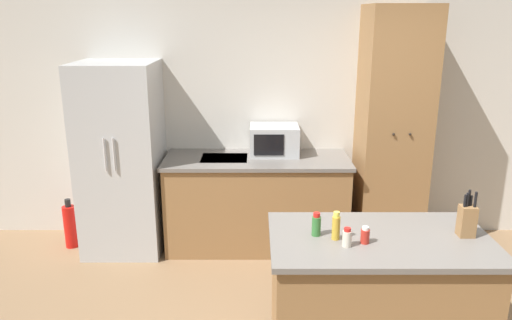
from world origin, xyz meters
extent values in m
cube|color=beige|center=(0.00, 2.33, 1.30)|extent=(7.20, 0.06, 2.60)
cube|color=#B7BABC|center=(-1.91, 1.94, 0.91)|extent=(0.73, 0.73, 1.81)
cylinder|color=silver|center=(-1.95, 1.56, 1.05)|extent=(0.02, 0.02, 0.30)
cylinder|color=silver|center=(-1.87, 1.56, 1.05)|extent=(0.02, 0.02, 0.30)
cube|color=olive|center=(-0.63, 1.96, 0.44)|extent=(1.73, 0.67, 0.87)
cube|color=slate|center=(-0.63, 1.96, 0.89)|extent=(1.77, 0.71, 0.03)
cube|color=#9EA0A3|center=(-0.94, 1.96, 0.90)|extent=(0.44, 0.34, 0.01)
cube|color=olive|center=(0.66, 2.00, 1.16)|extent=(0.61, 0.60, 2.31)
sphere|color=black|center=(0.59, 1.69, 1.20)|extent=(0.02, 0.02, 0.02)
sphere|color=black|center=(0.73, 1.69, 1.20)|extent=(0.02, 0.02, 0.02)
cube|color=olive|center=(0.13, 0.17, 0.44)|extent=(1.29, 0.73, 0.89)
cube|color=slate|center=(0.13, 0.17, 0.90)|extent=(1.35, 0.79, 0.03)
cube|color=#B2B5B7|center=(-0.46, 2.09, 1.05)|extent=(0.47, 0.37, 0.29)
cube|color=black|center=(-0.51, 1.90, 1.05)|extent=(0.28, 0.01, 0.20)
cube|color=olive|center=(0.65, 0.19, 1.02)|extent=(0.09, 0.09, 0.19)
cylinder|color=black|center=(0.62, 0.18, 1.15)|extent=(0.02, 0.02, 0.08)
cylinder|color=black|center=(0.64, 0.19, 1.16)|extent=(0.02, 0.02, 0.09)
cylinder|color=black|center=(0.65, 0.20, 1.17)|extent=(0.02, 0.02, 0.10)
cylinder|color=black|center=(0.67, 0.20, 1.15)|extent=(0.02, 0.02, 0.06)
cylinder|color=black|center=(0.68, 0.18, 1.16)|extent=(0.02, 0.02, 0.10)
cylinder|color=#B2281E|center=(0.01, 0.09, 0.96)|extent=(0.05, 0.05, 0.09)
cylinder|color=silver|center=(0.01, 0.09, 1.02)|extent=(0.04, 0.04, 0.02)
cylinder|color=beige|center=(-0.10, 0.05, 0.97)|extent=(0.05, 0.05, 0.10)
cylinder|color=red|center=(-0.10, 0.05, 1.03)|extent=(0.04, 0.04, 0.02)
cylinder|color=gold|center=(-0.15, 0.14, 0.99)|extent=(0.05, 0.05, 0.15)
cylinder|color=#E5DB4C|center=(-0.15, 0.14, 1.08)|extent=(0.04, 0.04, 0.03)
cylinder|color=#337033|center=(-0.26, 0.20, 0.98)|extent=(0.06, 0.06, 0.12)
cylinder|color=red|center=(-0.26, 0.20, 1.06)|extent=(0.04, 0.04, 0.03)
cylinder|color=red|center=(-2.47, 1.91, 0.21)|extent=(0.12, 0.12, 0.42)
cylinder|color=black|center=(-2.47, 1.91, 0.46)|extent=(0.06, 0.06, 0.07)
camera|label=1|loc=(-0.63, -2.62, 2.24)|focal=35.00mm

